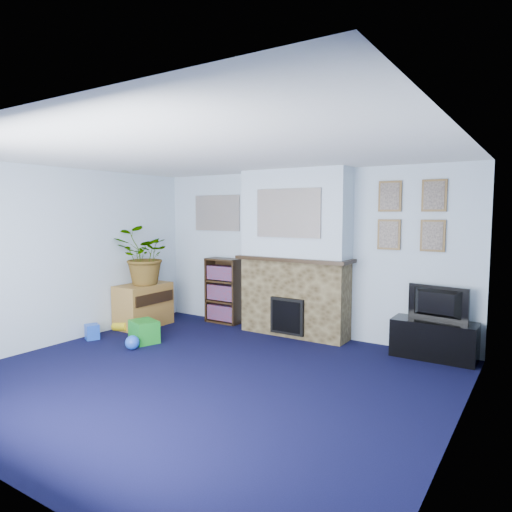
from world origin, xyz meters
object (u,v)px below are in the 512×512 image
Objects in this scene: tv_stand at (434,340)px; sideboard at (144,304)px; bookshelf at (224,292)px; television at (436,304)px.

tv_stand is 4.27m from sideboard.
bookshelf reaches higher than sideboard.
television is (0.00, 0.02, 0.45)m from tv_stand.
bookshelf reaches higher than tv_stand.
sideboard is (-4.19, -0.83, -0.33)m from television.
tv_stand is 0.45m from television.
sideboard is at bearing -169.02° from tv_stand.
tv_stand is at bearing -1.34° from bookshelf.
bookshelf is at bearing 178.66° from tv_stand.
television reaches higher than sideboard.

